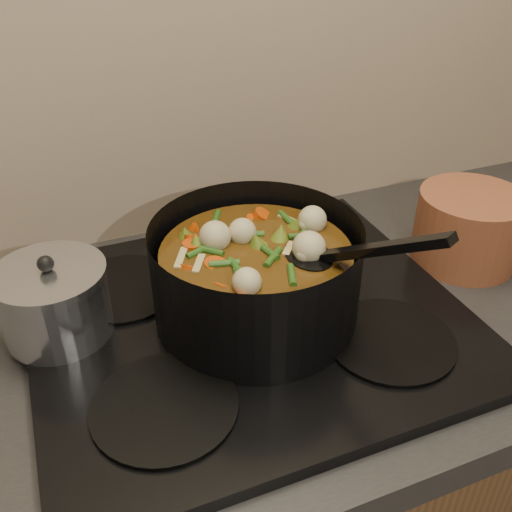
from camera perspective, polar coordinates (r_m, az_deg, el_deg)
name	(u,v)px	position (r m, az deg, el deg)	size (l,w,h in m)	color
counter	(250,505)	(1.20, -0.57, -23.62)	(2.64, 0.64, 0.91)	brown
stovetop	(249,318)	(0.85, -0.74, -6.25)	(0.62, 0.54, 0.03)	black
stockpot	(256,276)	(0.80, 0.05, -2.03)	(0.36, 0.39, 0.22)	black
saucepan	(55,301)	(0.83, -19.50, -4.28)	(0.15, 0.15, 0.13)	silver
terracotta_crock	(468,228)	(1.03, 20.41, 2.66)	(0.18, 0.18, 0.12)	brown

